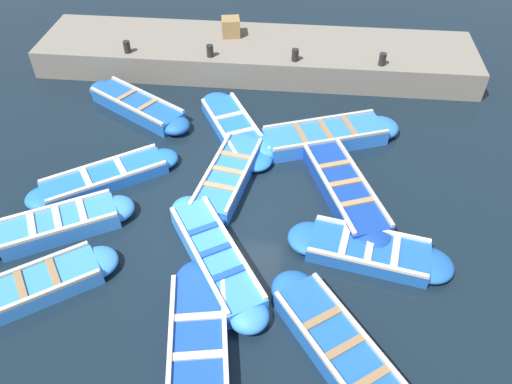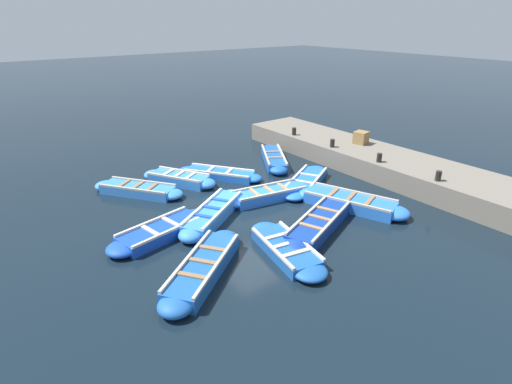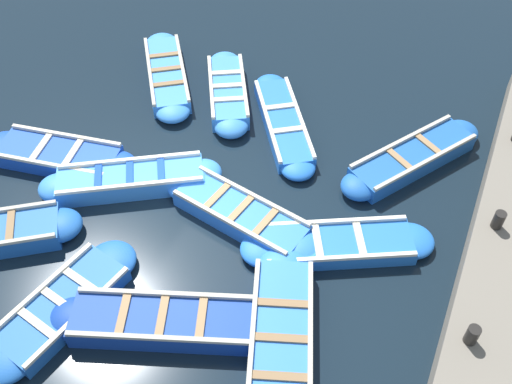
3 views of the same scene
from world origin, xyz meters
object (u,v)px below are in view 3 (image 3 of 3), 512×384
at_px(boat_mid_row, 164,322).
at_px(boat_end_of_row, 228,92).
at_px(boat_outer_left, 281,344).
at_px(boat_tucked, 131,180).
at_px(boat_broadside, 338,245).
at_px(boat_near_quay, 59,156).
at_px(boat_drifting, 167,75).
at_px(bollard_mid_north, 499,220).
at_px(boat_stern_in, 412,158).
at_px(bollard_mid_south, 472,335).
at_px(boat_outer_right, 62,307).
at_px(boat_centre, 283,123).
at_px(boat_bow_out, 241,215).

relative_size(boat_mid_row, boat_end_of_row, 1.27).
height_order(boat_outer_left, boat_tucked, boat_tucked).
xyz_separation_m(boat_broadside, boat_near_quay, (6.23, 0.21, 0.02)).
distance_m(boat_drifting, bollard_mid_north, 8.42).
bearing_deg(boat_tucked, boat_broadside, -177.30).
bearing_deg(boat_mid_row, boat_drifting, -60.50).
xyz_separation_m(boat_stern_in, bollard_mid_south, (-1.84, 4.24, 0.81)).
bearing_deg(boat_drifting, boat_outer_right, 104.25).
bearing_deg(bollard_mid_south, boat_tucked, -10.01).
distance_m(boat_mid_row, boat_tucked, 3.43).
bearing_deg(boat_tucked, bollard_mid_south, 169.99).
bearing_deg(bollard_mid_north, boat_outer_right, 33.49).
height_order(boat_broadside, boat_centre, boat_centre).
bearing_deg(boat_outer_left, bollard_mid_north, -128.77).
bearing_deg(boat_near_quay, boat_tucked, -179.97).
xyz_separation_m(boat_broadside, boat_mid_row, (2.14, 2.79, 0.05)).
relative_size(boat_drifting, boat_near_quay, 0.94).
bearing_deg(boat_drifting, boat_mid_row, 119.50).
xyz_separation_m(bollard_mid_north, bollard_mid_south, (0.00, 2.47, 0.00)).
xyz_separation_m(boat_centre, boat_mid_row, (-0.11, 5.55, 0.05)).
distance_m(boat_mid_row, bollard_mid_south, 4.94).
distance_m(boat_stern_in, bollard_mid_south, 4.69).
distance_m(boat_centre, boat_tucked, 3.67).
distance_m(boat_mid_row, boat_drifting, 6.91).
xyz_separation_m(boat_centre, boat_outer_left, (-2.07, 5.11, 0.05)).
height_order(boat_mid_row, boat_drifting, boat_mid_row).
xyz_separation_m(boat_centre, boat_drifting, (3.29, -0.47, 0.02)).
bearing_deg(boat_near_quay, boat_end_of_row, -124.79).
bearing_deg(boat_outer_right, bollard_mid_south, -164.41).
distance_m(boat_bow_out, boat_near_quay, 4.27).
height_order(boat_mid_row, bollard_mid_north, bollard_mid_north).
xyz_separation_m(boat_drifting, boat_outer_left, (-5.36, 5.58, 0.03)).
bearing_deg(boat_drifting, boat_centre, 171.95).
bearing_deg(boat_drifting, boat_tucked, 108.38).
xyz_separation_m(boat_centre, boat_near_quay, (3.98, 2.97, 0.02)).
height_order(boat_centre, boat_stern_in, boat_stern_in).
bearing_deg(boat_drifting, boat_bow_out, 137.05).
xyz_separation_m(boat_bow_out, bollard_mid_south, (-4.50, 1.32, 0.82)).
relative_size(boat_bow_out, boat_tucked, 1.03).
height_order(boat_near_quay, boat_stern_in, boat_stern_in).
height_order(boat_outer_right, bollard_mid_south, bollard_mid_south).
relative_size(boat_broadside, boat_end_of_row, 1.16).
xyz_separation_m(boat_mid_row, boat_outer_left, (-1.96, -0.43, -0.00)).
xyz_separation_m(boat_mid_row, boat_tucked, (2.26, -2.58, 0.01)).
height_order(boat_broadside, boat_drifting, boat_drifting).
xyz_separation_m(boat_broadside, boat_outer_right, (3.90, 3.23, 0.01)).
relative_size(boat_broadside, boat_near_quay, 1.00).
height_order(boat_bow_out, boat_stern_in, boat_stern_in).
bearing_deg(boat_tucked, boat_near_quay, 0.03).
bearing_deg(boat_broadside, bollard_mid_south, 150.57).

